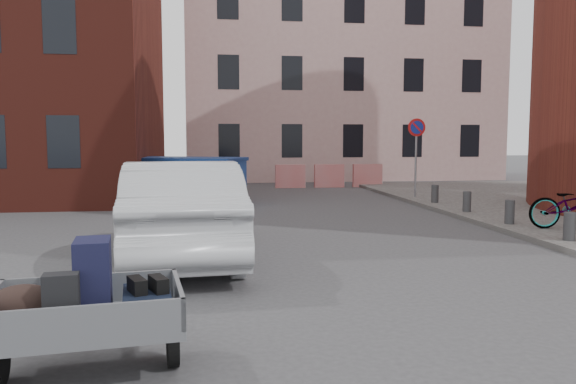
{
  "coord_description": "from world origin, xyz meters",
  "views": [
    {
      "loc": [
        -0.85,
        -8.69,
        2.07
      ],
      "look_at": [
        0.55,
        1.54,
        1.1
      ],
      "focal_mm": 35.0,
      "sensor_mm": 36.0,
      "label": 1
    }
  ],
  "objects": [
    {
      "name": "barriers",
      "position": [
        4.2,
        15.0,
        0.5
      ],
      "size": [
        4.7,
        0.18,
        1.0
      ],
      "color": "red",
      "rests_on": "ground"
    },
    {
      "name": "bicycle",
      "position": [
        7.03,
        2.53,
        0.65
      ],
      "size": [
        2.1,
        0.99,
        1.06
      ],
      "primitive_type": "imported",
      "rotation": [
        0.0,
        0.0,
        1.42
      ],
      "color": "black",
      "rests_on": "sidewalk"
    },
    {
      "name": "building_pink",
      "position": [
        6.0,
        22.0,
        7.0
      ],
      "size": [
        16.0,
        8.0,
        14.0
      ],
      "primitive_type": "cube",
      "color": "#C29895",
      "rests_on": "ground"
    },
    {
      "name": "bollards",
      "position": [
        6.0,
        3.4,
        0.4
      ],
      "size": [
        0.22,
        9.02,
        0.55
      ],
      "color": "#3A3A3D",
      "rests_on": "sidewalk"
    },
    {
      "name": "silver_car",
      "position": [
        -1.37,
        1.08,
        0.85
      ],
      "size": [
        2.19,
        5.28,
        1.7
      ],
      "primitive_type": "imported",
      "rotation": [
        0.0,
        0.0,
        3.22
      ],
      "color": "#B4B7BC",
      "rests_on": "ground"
    },
    {
      "name": "trailer",
      "position": [
        -1.95,
        -3.72,
        0.61
      ],
      "size": [
        1.73,
        1.9,
        1.2
      ],
      "rotation": [
        0.0,
        0.0,
        0.13
      ],
      "color": "black",
      "rests_on": "ground"
    },
    {
      "name": "ground",
      "position": [
        0.0,
        0.0,
        0.0
      ],
      "size": [
        120.0,
        120.0,
        0.0
      ],
      "primitive_type": "plane",
      "color": "#38383A",
      "rests_on": "ground"
    },
    {
      "name": "no_parking_sign",
      "position": [
        6.0,
        9.48,
        2.01
      ],
      "size": [
        0.6,
        0.09,
        2.65
      ],
      "color": "gray",
      "rests_on": "sidewalk"
    },
    {
      "name": "dumpster",
      "position": [
        -1.62,
        9.63,
        0.75
      ],
      "size": [
        3.99,
        3.09,
        1.49
      ],
      "rotation": [
        0.0,
        0.0,
        -0.4
      ],
      "color": "#21479E",
      "rests_on": "ground"
    }
  ]
}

